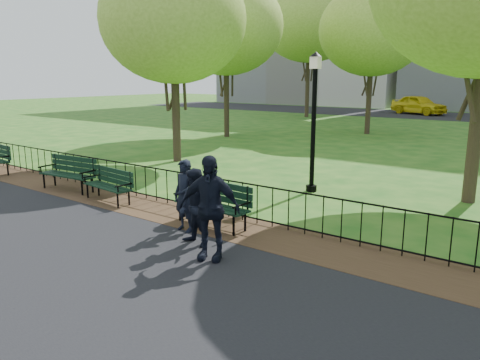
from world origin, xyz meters
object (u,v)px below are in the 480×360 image
Objects in this scene: person_mid at (196,208)px; tree_near_w at (173,20)px; park_bench_main at (202,195)px; park_bench_left_a at (110,181)px; lamppost at (314,117)px; tree_far_c at (373,30)px; tree_mid_w at (226,26)px; person_left at (185,196)px; taxi at (419,105)px; park_bench_left_b at (70,170)px; person_right at (209,208)px; tree_far_w at (309,19)px.

tree_near_w is at bearing 144.98° from person_mid.
park_bench_left_a is (-3.17, -0.01, -0.12)m from park_bench_main.
tree_far_c is at bearing 106.06° from lamppost.
tree_mid_w is 16.62m from person_left.
taxi reaches higher than person_mid.
person_left is at bearing -13.89° from park_bench_left_b.
tree_far_c is 5.43× the size of person_mid.
park_bench_main is at bearing 99.47° from person_left.
park_bench_left_a is 0.21× the size of tree_far_c.
park_bench_left_b is 13.87m from tree_mid_w.
lamppost is 0.47× the size of tree_far_c.
tree_near_w is (-6.00, 5.32, 4.53)m from park_bench_main.
tree_near_w reaches higher than taxi.
tree_near_w is 29.09m from taxi.
park_bench_left_a is 1.12× the size of person_mid.
park_bench_main is 0.99× the size of park_bench_left_b.
tree_mid_w is at bearing 130.36° from person_left.
person_right is at bearing -19.93° from person_mid.
tree_far_w is 12.27m from taxi.
lamppost is at bearing 53.91° from park_bench_left_a.
park_bench_main is 0.39× the size of taxi.
park_bench_left_a is 0.90× the size of person_right.
tree_far_c is 5.35× the size of person_left.
person_mid is at bearing -77.21° from tree_far_c.
tree_far_c reaches higher than person_right.
person_mid is (4.36, -19.21, -4.89)m from tree_far_c.
lamppost is (0.48, 4.11, 1.44)m from park_bench_main.
lamppost is 0.52× the size of tree_near_w.
tree_far_c reaches higher than lamppost.
person_right is at bearing -11.94° from park_bench_left_a.
tree_mid_w is at bearing 106.07° from person_right.
park_bench_left_b is at bearing 177.24° from person_left.
park_bench_main is at bearing -53.45° from tree_mid_w.
person_left is at bearing -79.13° from tree_far_c.
park_bench_main is 34.52m from taxi.
tree_mid_w is 14.04m from tree_far_w.
tree_near_w is 10.36m from person_mid.
tree_far_w reaches higher than taxi.
tree_far_w is 2.24× the size of taxi.
tree_far_w is (-8.28, 7.89, 1.86)m from tree_far_c.
person_mid is (6.81, -6.44, -4.41)m from tree_near_w.
park_bench_left_a is 0.44× the size of lamppost.
tree_mid_w is 8.04m from tree_far_c.
tree_far_c is 20.73m from person_right.
tree_far_w reaches higher than park_bench_left_b.
park_bench_main is 0.49× the size of lamppost.
tree_far_c is at bearing 104.20° from park_bench_main.
tree_far_w is (-2.68, 13.67, 1.78)m from tree_mid_w.
taxi is at bearing 84.43° from park_bench_left_b.
person_left is at bearing -65.95° from tree_far_w.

